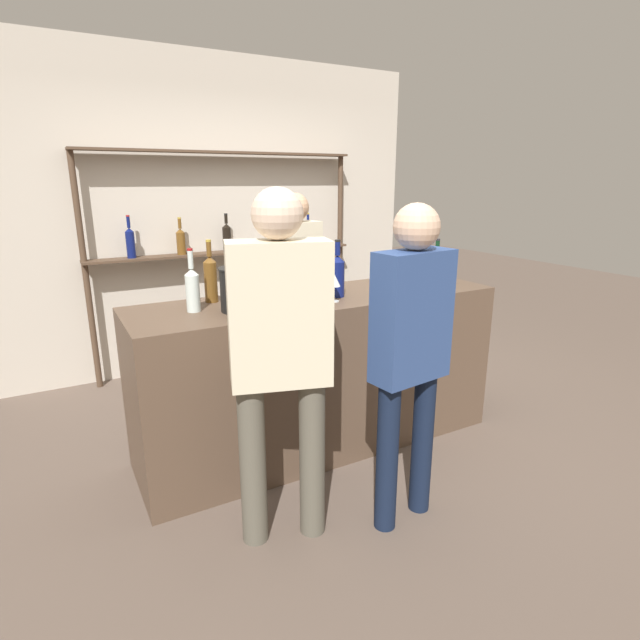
{
  "coord_description": "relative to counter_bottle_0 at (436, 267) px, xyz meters",
  "views": [
    {
      "loc": [
        -1.49,
        -2.68,
        1.73
      ],
      "look_at": [
        0.0,
        0.0,
        0.87
      ],
      "focal_mm": 28.0,
      "sensor_mm": 36.0,
      "label": 1
    }
  ],
  "objects": [
    {
      "name": "counter_bottle_3",
      "position": [
        -0.81,
        -0.01,
        0.02
      ],
      "size": [
        0.09,
        0.09,
        0.36
      ],
      "color": "#0F1956",
      "rests_on": "bar_counter"
    },
    {
      "name": "ground_plane",
      "position": [
        -0.91,
        0.04,
        -1.14
      ],
      "size": [
        16.0,
        16.0,
        0.0
      ],
      "primitive_type": "plane",
      "color": "brown"
    },
    {
      "name": "bar_counter",
      "position": [
        -0.91,
        0.04,
        -0.63
      ],
      "size": [
        2.36,
        0.68,
        1.02
      ],
      "primitive_type": "cube",
      "color": "brown",
      "rests_on": "ground_plane"
    },
    {
      "name": "counter_bottle_2",
      "position": [
        -0.83,
        0.22,
        0.01
      ],
      "size": [
        0.08,
        0.08,
        0.34
      ],
      "color": "black",
      "rests_on": "bar_counter"
    },
    {
      "name": "back_shelf",
      "position": [
        -0.92,
        1.8,
        0.17
      ],
      "size": [
        2.47,
        0.18,
        1.97
      ],
      "color": "#4C3828",
      "rests_on": "ground_plane"
    },
    {
      "name": "ice_bucket",
      "position": [
        -1.46,
        -0.04,
        0.0
      ],
      "size": [
        0.24,
        0.24,
        0.24
      ],
      "color": "black",
      "rests_on": "bar_counter"
    },
    {
      "name": "back_wall",
      "position": [
        -0.91,
        1.98,
        0.26
      ],
      "size": [
        3.96,
        0.12,
        2.8
      ],
      "primitive_type": "cube",
      "color": "beige",
      "rests_on": "ground_plane"
    },
    {
      "name": "server_behind_counter",
      "position": [
        -0.71,
        0.8,
        -0.17
      ],
      "size": [
        0.43,
        0.24,
        1.64
      ],
      "rotation": [
        0.0,
        0.0,
        -1.4
      ],
      "color": "#575347",
      "rests_on": "ground_plane"
    },
    {
      "name": "cork_jar",
      "position": [
        -0.97,
        0.21,
        -0.05
      ],
      "size": [
        0.11,
        0.11,
        0.13
      ],
      "color": "silver",
      "rests_on": "bar_counter"
    },
    {
      "name": "wine_glass",
      "position": [
        -0.9,
        -0.11,
        0.01
      ],
      "size": [
        0.08,
        0.08,
        0.17
      ],
      "color": "silver",
      "rests_on": "bar_counter"
    },
    {
      "name": "counter_bottle_4",
      "position": [
        -1.54,
        0.24,
        0.03
      ],
      "size": [
        0.08,
        0.08,
        0.37
      ],
      "color": "brown",
      "rests_on": "bar_counter"
    },
    {
      "name": "customer_left",
      "position": [
        -1.51,
        -0.67,
        -0.14
      ],
      "size": [
        0.49,
        0.32,
        1.71
      ],
      "rotation": [
        0.0,
        0.0,
        1.28
      ],
      "color": "#575347",
      "rests_on": "ground_plane"
    },
    {
      "name": "counter_bottle_5",
      "position": [
        -1.33,
        0.11,
        0.01
      ],
      "size": [
        0.07,
        0.07,
        0.34
      ],
      "color": "black",
      "rests_on": "bar_counter"
    },
    {
      "name": "customer_center",
      "position": [
        -0.91,
        -0.85,
        -0.17
      ],
      "size": [
        0.41,
        0.22,
        1.63
      ],
      "rotation": [
        0.0,
        0.0,
        1.69
      ],
      "color": "#121C33",
      "rests_on": "ground_plane"
    },
    {
      "name": "counter_bottle_1",
      "position": [
        -1.7,
        0.07,
        0.01
      ],
      "size": [
        0.08,
        0.08,
        0.35
      ],
      "color": "silver",
      "rests_on": "bar_counter"
    },
    {
      "name": "counter_bottle_0",
      "position": [
        0.0,
        0.0,
        0.0
      ],
      "size": [
        0.08,
        0.08,
        0.32
      ],
      "color": "black",
      "rests_on": "bar_counter"
    }
  ]
}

